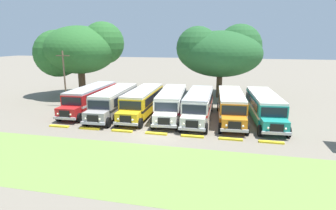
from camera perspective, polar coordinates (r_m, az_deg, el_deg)
The scene contains 19 objects.
ground_plane at distance 25.30m, azimuth -2.13°, elevation -5.68°, with size 220.00×220.00×0.00m, color slate.
foreground_grass_strip at distance 18.94m, azimuth -7.85°, elevation -12.54°, with size 80.00×8.17×0.01m, color olive.
parked_bus_slot_0 at distance 34.01m, azimuth -15.72°, elevation 1.52°, with size 2.89×10.87×2.82m.
parked_bus_slot_1 at distance 31.69m, azimuth -11.03°, elevation 0.94°, with size 3.10×10.89×2.82m.
parked_bus_slot_2 at distance 31.02m, azimuth -5.26°, elevation 0.86°, with size 2.93×10.87×2.82m.
parked_bus_slot_3 at distance 30.27m, azimuth 0.73°, elevation 0.61°, with size 3.50×10.97×2.82m.
parked_bus_slot_4 at distance 29.51m, azimuth 6.36°, elevation 0.20°, with size 2.81×10.86×2.82m.
parked_bus_slot_5 at distance 29.79m, azimuth 12.91°, elevation 0.06°, with size 3.24×10.92×2.82m.
parked_bus_slot_6 at distance 30.06m, azimuth 19.34°, elevation -0.24°, with size 3.37×10.94×2.82m.
curb_wheelstop_0 at distance 28.80m, azimuth -21.64°, elevation -4.11°, with size 2.00×0.36×0.15m, color yellow.
curb_wheelstop_1 at distance 27.13m, azimuth -15.92°, elevation -4.71°, with size 2.00×0.36×0.15m, color yellow.
curb_wheelstop_2 at distance 25.77m, azimuth -9.51°, elevation -5.33°, with size 2.00×0.36×0.15m, color yellow.
curb_wheelstop_3 at distance 24.76m, azimuth -2.46°, elevation -5.93°, with size 2.00×0.36×0.15m, color yellow.
curb_wheelstop_4 at distance 24.15m, azimuth 5.07°, elevation -6.47°, with size 2.00×0.36×0.15m, color yellow.
curb_wheelstop_5 at distance 23.98m, azimuth 12.86°, elevation -6.91°, with size 2.00×0.36×0.15m, color yellow.
curb_wheelstop_6 at distance 24.24m, azimuth 20.63°, elevation -7.23°, with size 2.00×0.36×0.15m, color yellow.
broad_shade_tree at distance 41.18m, azimuth 10.84°, elevation 10.81°, with size 12.06×12.03×10.53m.
secondary_tree at distance 43.62m, azimuth -17.75°, elevation 10.82°, with size 12.73×11.13×10.94m.
utility_pole at distance 36.81m, azimuth -20.67°, elevation 5.43°, with size 1.80×0.20×6.98m.
Camera 1 is at (6.19, -23.12, 8.20)m, focal length 29.39 mm.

